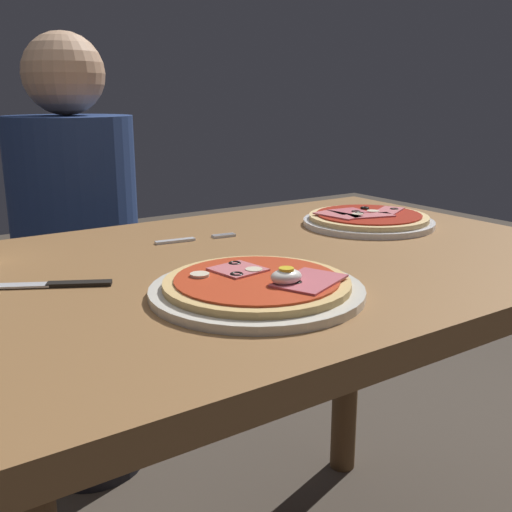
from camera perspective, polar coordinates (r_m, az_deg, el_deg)
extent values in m
cube|color=olive|center=(1.02, 1.15, -1.13)|extent=(1.11, 0.76, 0.04)
cylinder|color=brown|center=(1.68, 8.56, -8.59)|extent=(0.07, 0.07, 0.73)
cylinder|color=silver|center=(0.82, 0.08, -3.32)|extent=(0.29, 0.29, 0.01)
cylinder|color=#DBB26B|center=(0.82, 0.08, -2.59)|extent=(0.25, 0.25, 0.01)
cylinder|color=red|center=(0.81, 0.08, -2.15)|extent=(0.22, 0.22, 0.00)
torus|color=black|center=(0.79, 3.69, -2.51)|extent=(0.02, 0.02, 0.00)
torus|color=black|center=(0.87, -2.02, -0.73)|extent=(0.02, 0.02, 0.00)
torus|color=black|center=(0.82, -1.83, -1.77)|extent=(0.02, 0.02, 0.00)
torus|color=black|center=(0.82, 2.77, -1.79)|extent=(0.02, 0.02, 0.00)
cube|color=#C65B66|center=(0.80, 5.05, -2.34)|extent=(0.12, 0.10, 0.00)
cube|color=#D16B70|center=(0.85, -1.71, -1.27)|extent=(0.07, 0.07, 0.00)
cylinder|color=beige|center=(0.84, -0.20, -1.34)|extent=(0.02, 0.02, 0.00)
cylinder|color=beige|center=(0.82, -5.33, -1.78)|extent=(0.03, 0.03, 0.00)
ellipsoid|color=white|center=(0.78, 2.86, -1.96)|extent=(0.04, 0.03, 0.02)
cylinder|color=yellow|center=(0.78, 2.87, -1.26)|extent=(0.02, 0.02, 0.00)
cylinder|color=white|center=(1.28, 10.53, 3.11)|extent=(0.27, 0.27, 0.01)
cylinder|color=#E5C17F|center=(1.28, 10.56, 3.60)|extent=(0.25, 0.25, 0.01)
cylinder|color=#A82314|center=(1.28, 10.57, 3.88)|extent=(0.22, 0.22, 0.00)
torus|color=black|center=(1.26, 9.72, 3.96)|extent=(0.02, 0.02, 0.00)
torus|color=black|center=(1.33, 10.22, 4.47)|extent=(0.02, 0.02, 0.00)
torus|color=black|center=(1.33, 12.89, 4.30)|extent=(0.02, 0.02, 0.00)
torus|color=black|center=(1.28, 9.38, 4.12)|extent=(0.02, 0.02, 0.00)
cube|color=#D16B70|center=(1.25, 10.82, 3.76)|extent=(0.10, 0.07, 0.00)
cube|color=#D16B70|center=(1.24, 7.70, 3.85)|extent=(0.06, 0.10, 0.00)
cube|color=#C65B66|center=(1.28, 8.68, 4.15)|extent=(0.08, 0.07, 0.00)
cube|color=#D16B70|center=(1.31, 12.44, 4.21)|extent=(0.09, 0.08, 0.00)
cylinder|color=beige|center=(1.25, 9.55, 3.88)|extent=(0.02, 0.02, 0.00)
cylinder|color=beige|center=(1.29, 10.97, 4.14)|extent=(0.03, 0.03, 0.00)
cube|color=silver|center=(1.12, -7.63, 1.42)|extent=(0.08, 0.02, 0.00)
cube|color=silver|center=(1.15, -2.93, 1.86)|extent=(0.04, 0.01, 0.00)
cube|color=silver|center=(1.16, -3.02, 1.91)|extent=(0.04, 0.01, 0.00)
cube|color=silver|center=(1.16, -3.11, 1.95)|extent=(0.04, 0.01, 0.00)
cube|color=silver|center=(1.16, -3.20, 2.00)|extent=(0.04, 0.01, 0.00)
cube|color=silver|center=(0.92, -22.14, -2.62)|extent=(0.11, 0.07, 0.00)
cube|color=black|center=(0.90, -16.31, -2.53)|extent=(0.09, 0.06, 0.01)
cylinder|color=black|center=(1.79, -15.51, -12.11)|extent=(0.29, 0.29, 0.46)
cylinder|color=navy|center=(1.64, -16.70, 3.40)|extent=(0.32, 0.32, 0.52)
sphere|color=tan|center=(1.61, -17.68, 16.07)|extent=(0.20, 0.20, 0.20)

